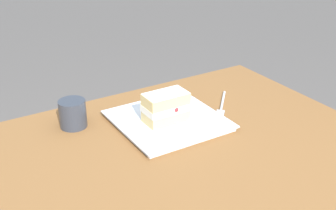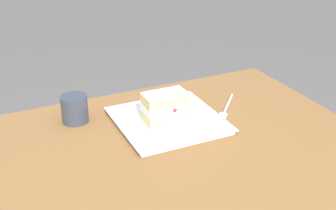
{
  "view_description": "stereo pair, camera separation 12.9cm",
  "coord_description": "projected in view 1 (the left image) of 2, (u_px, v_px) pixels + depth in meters",
  "views": [
    {
      "loc": [
        -0.51,
        -0.77,
        1.39
      ],
      "look_at": [
        0.1,
        0.22,
        0.83
      ],
      "focal_mm": 48.65,
      "sensor_mm": 36.0,
      "label": 1
    },
    {
      "loc": [
        -0.39,
        -0.83,
        1.39
      ],
      "look_at": [
        0.1,
        0.22,
        0.83
      ],
      "focal_mm": 48.65,
      "sensor_mm": 36.0,
      "label": 2
    }
  ],
  "objects": [
    {
      "name": "patio_table",
      "position": [
        180.0,
        208.0,
        1.15
      ],
      "size": [
        1.17,
        0.96,
        0.77
      ],
      "color": "brown",
      "rests_on": "ground"
    },
    {
      "name": "dessert_plate",
      "position": [
        168.0,
        121.0,
        1.31
      ],
      "size": [
        0.29,
        0.29,
        0.02
      ],
      "color": "white",
      "rests_on": "patio_table"
    },
    {
      "name": "cake_slice",
      "position": [
        166.0,
        107.0,
        1.28
      ],
      "size": [
        0.13,
        0.08,
        0.09
      ],
      "color": "#E0C17A",
      "rests_on": "dessert_plate"
    },
    {
      "name": "dessert_fork",
      "position": [
        222.0,
        105.0,
        1.42
      ],
      "size": [
        0.13,
        0.14,
        0.01
      ],
      "color": "silver",
      "rests_on": "patio_table"
    },
    {
      "name": "coffee_cup",
      "position": [
        73.0,
        113.0,
        1.28
      ],
      "size": [
        0.08,
        0.08,
        0.08
      ],
      "color": "#333842",
      "rests_on": "patio_table"
    }
  ]
}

